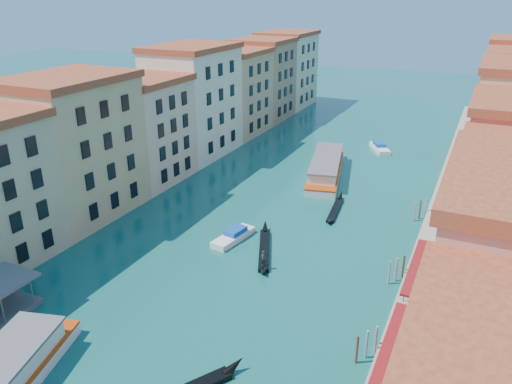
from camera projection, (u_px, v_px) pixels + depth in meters
left_bank_palazzos at (176, 112)px, 91.02m from camera, size 12.80×128.40×21.00m
quay at (446, 202)px, 75.96m from camera, size 4.00×140.00×1.00m
restaurant_awnings at (398, 362)px, 39.74m from camera, size 3.20×44.55×3.12m
mooring_poles_right at (373, 328)px, 46.45m from camera, size 1.44×54.24×3.20m
vaporetto_far at (326, 167)px, 87.68m from camera, size 9.74×22.68×3.29m
gondola_fore at (264, 248)px, 62.41m from camera, size 6.20×12.80×2.69m
gondola_far at (335, 209)px, 73.94m from camera, size 2.14×11.46×1.62m
motorboat_mid at (234, 236)px, 65.36m from camera, size 3.36×7.27×1.45m
motorboat_far at (380, 147)px, 101.51m from camera, size 5.57×7.56×1.52m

